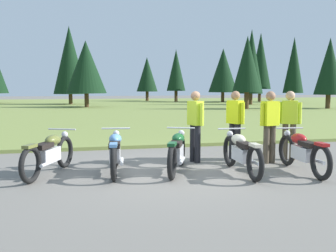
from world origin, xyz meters
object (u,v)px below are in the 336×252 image
object	(u,v)px
motorcycle_olive	(49,153)
rider_with_back_turned	(270,123)
rider_near_row_end	(289,121)
rider_in_hivis_vest	(235,121)
motorcycle_red	(302,151)
motorcycle_sky_blue	(115,152)
motorcycle_british_green	(177,151)
motorcycle_cream	(241,152)
rider_checking_bike	(195,122)

from	to	relation	value
motorcycle_olive	rider_with_back_turned	size ratio (longest dim) A/B	1.18
rider_near_row_end	rider_in_hivis_vest	xyz separation A→B (m)	(-1.25, 0.36, 0.00)
motorcycle_red	rider_near_row_end	size ratio (longest dim) A/B	1.26
motorcycle_sky_blue	motorcycle_british_green	xyz separation A→B (m)	(1.27, -0.19, 0.00)
motorcycle_sky_blue	rider_near_row_end	world-z (taller)	rider_near_row_end
motorcycle_british_green	rider_with_back_turned	distance (m)	2.40
motorcycle_olive	motorcycle_cream	world-z (taller)	same
motorcycle_british_green	rider_near_row_end	world-z (taller)	rider_near_row_end
motorcycle_olive	rider_near_row_end	size ratio (longest dim) A/B	1.18
motorcycle_olive	motorcycle_red	bearing A→B (deg)	-10.33
motorcycle_sky_blue	rider_with_back_turned	distance (m)	3.62
motorcycle_red	motorcycle_olive	bearing A→B (deg)	169.67
motorcycle_olive	motorcycle_sky_blue	bearing A→B (deg)	-5.41
motorcycle_cream	rider_with_back_turned	size ratio (longest dim) A/B	1.26
motorcycle_olive	rider_near_row_end	world-z (taller)	rider_near_row_end
motorcycle_sky_blue	rider_near_row_end	xyz separation A→B (m)	(4.24, 0.48, 0.51)
motorcycle_british_green	motorcycle_cream	xyz separation A→B (m)	(1.24, -0.44, 0.00)
motorcycle_sky_blue	motorcycle_red	world-z (taller)	same
motorcycle_sky_blue	motorcycle_cream	xyz separation A→B (m)	(2.51, -0.63, 0.00)
rider_with_back_turned	motorcycle_cream	bearing A→B (deg)	-141.71
motorcycle_cream	motorcycle_red	bearing A→B (deg)	-7.77
motorcycle_olive	motorcycle_cream	size ratio (longest dim) A/B	0.94
rider_checking_bike	motorcycle_cream	bearing A→B (deg)	-66.55
motorcycle_cream	rider_with_back_turned	xyz separation A→B (m)	(1.07, 0.85, 0.51)
motorcycle_cream	motorcycle_red	size ratio (longest dim) A/B	1.00
rider_near_row_end	motorcycle_british_green	bearing A→B (deg)	-167.13
rider_near_row_end	rider_in_hivis_vest	bearing A→B (deg)	163.85
motorcycle_sky_blue	rider_checking_bike	xyz separation A→B (m)	(1.93, 0.70, 0.51)
rider_checking_bike	rider_with_back_turned	bearing A→B (deg)	-16.30
rider_with_back_turned	rider_checking_bike	size ratio (longest dim) A/B	1.00
motorcycle_british_green	rider_near_row_end	size ratio (longest dim) A/B	1.19
rider_with_back_turned	rider_checking_bike	distance (m)	1.72
motorcycle_british_green	motorcycle_cream	world-z (taller)	same
motorcycle_olive	motorcycle_cream	distance (m)	3.89
motorcycle_cream	rider_checking_bike	distance (m)	1.54
motorcycle_british_green	rider_in_hivis_vest	bearing A→B (deg)	31.21
motorcycle_cream	rider_in_hivis_vest	distance (m)	1.63
motorcycle_sky_blue	motorcycle_british_green	world-z (taller)	same
motorcycle_red	rider_with_back_turned	distance (m)	1.16
motorcycle_olive	rider_checking_bike	world-z (taller)	rider_checking_bike
rider_checking_bike	rider_in_hivis_vest	world-z (taller)	same
motorcycle_olive	motorcycle_sky_blue	xyz separation A→B (m)	(1.31, -0.12, 0.00)
rider_with_back_turned	rider_checking_bike	bearing A→B (deg)	163.70
motorcycle_olive	rider_in_hivis_vest	bearing A→B (deg)	9.57
rider_with_back_turned	rider_near_row_end	xyz separation A→B (m)	(0.66, 0.27, 0.00)
motorcycle_red	rider_near_row_end	bearing A→B (deg)	70.85
motorcycle_olive	motorcycle_british_green	bearing A→B (deg)	-7.03
rider_with_back_turned	rider_in_hivis_vest	distance (m)	0.87
motorcycle_sky_blue	motorcycle_cream	distance (m)	2.58
motorcycle_cream	rider_near_row_end	xyz separation A→B (m)	(1.73, 1.11, 0.51)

